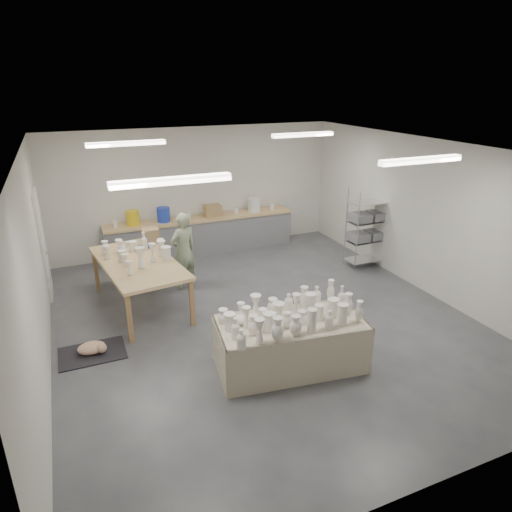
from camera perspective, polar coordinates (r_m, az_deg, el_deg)
name	(u,v)px	position (r m, az deg, el deg)	size (l,w,h in m)	color
room	(255,207)	(7.52, -0.18, 6.10)	(8.00, 8.02, 3.00)	#424449
back_counter	(201,234)	(11.26, -6.86, 2.78)	(4.60, 0.60, 1.24)	tan
wire_shelf	(367,227)	(10.55, 13.76, 3.51)	(0.88, 0.48, 1.80)	silver
drying_table	(290,341)	(6.82, 4.27, -10.54)	(2.27, 1.30, 1.12)	olive
work_table	(139,258)	(8.72, -14.44, -0.30)	(1.55, 2.59, 1.29)	tan
rug	(92,353)	(7.74, -19.77, -11.35)	(1.00, 0.70, 0.02)	black
cat	(93,348)	(7.68, -19.71, -10.74)	(0.49, 0.40, 0.18)	white
potter	(184,251)	(9.28, -9.05, 0.63)	(0.58, 0.38, 1.59)	#92A37E
red_stool	(182,270)	(9.71, -9.28, -1.70)	(0.42, 0.42, 0.32)	#B01A19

